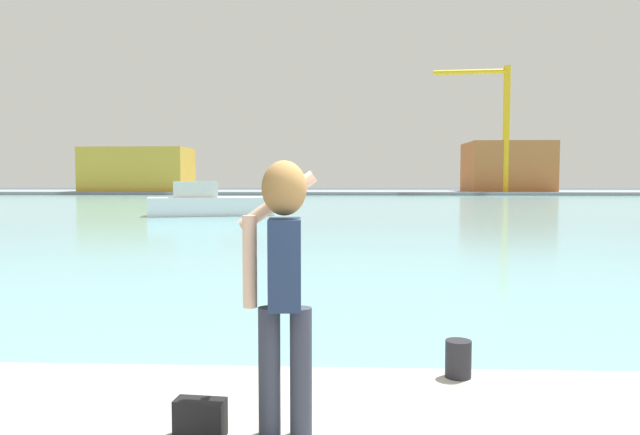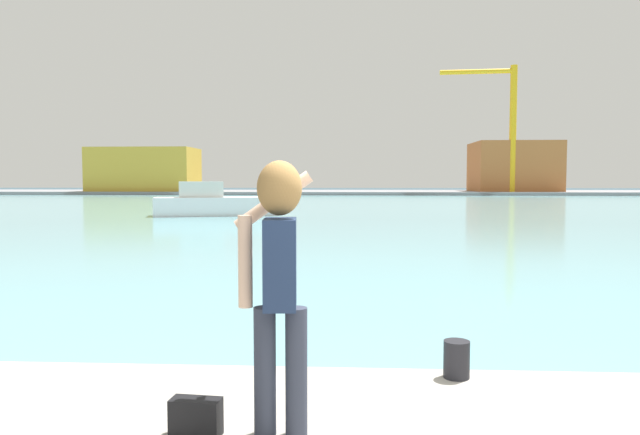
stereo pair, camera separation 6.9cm
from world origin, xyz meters
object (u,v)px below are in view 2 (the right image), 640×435
(harbor_bollard, at_px, (457,359))
(warehouse_left, at_px, (145,170))
(port_crane, at_px, (505,116))
(boat_moored, at_px, (214,203))
(warehouse_right, at_px, (514,167))
(handbag, at_px, (196,417))
(person_photographer, at_px, (278,269))

(harbor_bollard, height_order, warehouse_left, warehouse_left)
(port_crane, bearing_deg, warehouse_left, 177.95)
(boat_moored, relative_size, warehouse_right, 0.64)
(boat_moored, bearing_deg, handbag, -91.76)
(harbor_bollard, relative_size, warehouse_left, 0.02)
(harbor_bollard, xyz_separation_m, port_crane, (21.22, 83.83, 10.77))
(harbor_bollard, distance_m, boat_moored, 32.77)
(harbor_bollard, bearing_deg, handbag, -146.61)
(person_photographer, xyz_separation_m, boat_moored, (-8.20, 32.52, -0.90))
(person_photographer, xyz_separation_m, harbor_bollard, (1.32, 1.16, -0.91))
(harbor_bollard, distance_m, warehouse_left, 92.14)
(person_photographer, distance_m, port_crane, 88.48)
(harbor_bollard, xyz_separation_m, boat_moored, (-9.51, 31.36, 0.02))
(warehouse_left, bearing_deg, boat_moored, -66.23)
(handbag, bearing_deg, port_crane, 74.83)
(person_photographer, bearing_deg, warehouse_right, -20.64)
(boat_moored, xyz_separation_m, warehouse_right, (33.46, 57.49, 3.48))
(warehouse_right, bearing_deg, port_crane, -118.53)
(harbor_bollard, height_order, boat_moored, boat_moored)
(warehouse_left, bearing_deg, port_crane, -2.05)
(handbag, relative_size, port_crane, 0.02)
(harbor_bollard, distance_m, warehouse_right, 92.09)
(person_photographer, xyz_separation_m, handbag, (-0.52, -0.05, -0.95))
(handbag, bearing_deg, warehouse_right, 74.02)
(port_crane, bearing_deg, person_photographer, -104.85)
(boat_moored, xyz_separation_m, warehouse_left, (-23.97, 54.43, 3.04))
(handbag, height_order, boat_moored, boat_moored)
(warehouse_right, bearing_deg, harbor_bollard, -105.08)
(person_photographer, xyz_separation_m, warehouse_left, (-32.17, 86.95, 2.15))
(boat_moored, xyz_separation_m, port_crane, (30.73, 52.47, 10.76))
(person_photographer, distance_m, harbor_bollard, 1.98)
(boat_moored, height_order, warehouse_left, warehouse_left)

